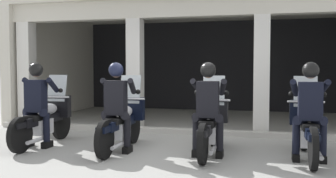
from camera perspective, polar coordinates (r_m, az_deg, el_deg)
name	(u,v)px	position (r m, az deg, el deg)	size (l,w,h in m)	color
ground_plane	(195,126)	(9.98, 4.08, -5.43)	(80.00, 80.00, 0.00)	#999993
station_building	(211,47)	(11.72, 6.44, 6.12)	(10.10, 5.25, 3.27)	black
kerb_strip	(192,132)	(8.69, 3.53, -6.32)	(9.60, 0.24, 0.12)	#B7B5AD
motorcycle_far_left	(46,119)	(7.89, -17.62, -4.21)	(0.62, 2.04, 1.35)	black
police_officer_far_left	(37,97)	(7.61, -18.81, -1.18)	(0.63, 0.61, 1.58)	black
motorcycle_center_left	(123,122)	(7.13, -6.73, -4.86)	(0.62, 2.04, 1.35)	black
police_officer_center_left	(117,99)	(6.82, -7.62, -1.53)	(0.63, 0.61, 1.58)	black
motorcycle_center_right	(210,125)	(6.79, 6.29, -5.26)	(0.62, 2.04, 1.35)	black
police_officer_center_right	(208,101)	(6.46, 5.95, -1.78)	(0.63, 0.61, 1.58)	black
motorcycle_far_right	(308,128)	(6.81, 19.93, -5.40)	(0.62, 2.04, 1.35)	black
police_officer_far_right	(310,103)	(6.48, 20.25, -1.94)	(0.63, 0.61, 1.58)	black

